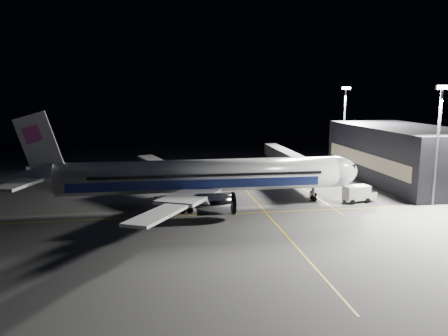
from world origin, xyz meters
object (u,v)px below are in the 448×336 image
floodlight_mast_south (438,135)px  safety_cone_a (191,194)px  jet_bridge (292,160)px  safety_cone_b (205,198)px  airliner (195,177)px  service_truck (359,193)px  baggage_tug (157,178)px  floodlight_mast_north (344,120)px  safety_cone_c (155,197)px

floodlight_mast_south → safety_cone_a: floodlight_mast_south is taller
jet_bridge → safety_cone_a: bearing=-155.4°
jet_bridge → safety_cone_b: 25.48m
airliner → safety_cone_a: 8.86m
safety_cone_b → airliner: bearing=-119.4°
jet_bridge → service_truck: 21.23m
jet_bridge → safety_cone_a: 25.93m
airliner → safety_cone_b: size_ratio=92.94×
floodlight_mast_south → safety_cone_b: size_ratio=31.29×
airliner → jet_bridge: 29.31m
baggage_tug → safety_cone_b: 20.04m
jet_bridge → floodlight_mast_north: (18.00, 13.93, 7.79)m
baggage_tug → airliner: bearing=-91.0°
baggage_tug → service_truck: bearing=-51.4°
service_truck → baggage_tug: (-35.84, 24.03, -0.85)m
airliner → service_truck: bearing=-4.0°
baggage_tug → safety_cone_b: size_ratio=4.09×
floodlight_mast_south → safety_cone_a: (-41.27, 13.43, -12.04)m
safety_cone_b → safety_cone_c: bearing=165.1°
service_truck → airliner: bearing=165.4°
airliner → floodlight_mast_north: 52.56m
baggage_tug → safety_cone_a: (6.37, -14.58, -0.43)m
floodlight_mast_north → safety_cone_c: size_ratio=34.10×
baggage_tug → safety_cone_a: baggage_tug is taller
jet_bridge → floodlight_mast_south: (18.00, -24.07, 7.79)m
baggage_tug → safety_cone_a: size_ratio=4.12×
service_truck → safety_cone_b: service_truck is taller
floodlight_mast_north → baggage_tug: size_ratio=7.64×
baggage_tug → safety_cone_c: (-0.36, -15.56, -0.46)m
floodlight_mast_south → baggage_tug: bearing=149.5°
jet_bridge → safety_cone_c: 32.45m
safety_cone_a → safety_cone_c: bearing=-171.7°
safety_cone_b → jet_bridge: bearing=34.0°
safety_cone_a → baggage_tug: bearing=113.6°
airliner → safety_cone_c: (-6.92, 6.44, -4.86)m
safety_cone_b → floodlight_mast_north: bearing=35.8°
floodlight_mast_south → safety_cone_a: size_ratio=31.45×
service_truck → safety_cone_c: (-36.20, 8.47, -1.31)m
floodlight_mast_north → safety_cone_c: 55.70m
jet_bridge → safety_cone_a: (-23.27, -10.64, -4.25)m
floodlight_mast_south → service_truck: 16.46m
jet_bridge → baggage_tug: jet_bridge is taller
airliner → service_truck: 29.56m
floodlight_mast_north → safety_cone_a: 49.51m
floodlight_mast_north → baggage_tug: bearing=-168.2°
safety_cone_a → safety_cone_b: 4.20m
jet_bridge → floodlight_mast_north: size_ratio=1.66×
floodlight_mast_north → service_truck: bearing=-109.1°
jet_bridge → safety_cone_a: jet_bridge is taller
safety_cone_a → floodlight_mast_north: bearing=30.8°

